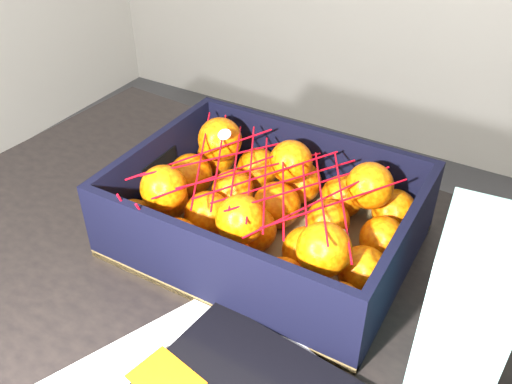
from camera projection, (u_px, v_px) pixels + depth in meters
The scene contains 5 objects.
table at pixel (252, 364), 0.76m from camera, with size 1.25×0.88×0.75m.
produce_crate at pixel (266, 222), 0.80m from camera, with size 0.40×0.30×0.12m.
clementine_heap at pixel (265, 210), 0.79m from camera, with size 0.38×0.28×0.12m.
mesh_net at pixel (261, 179), 0.75m from camera, with size 0.33×0.27×0.09m.
retail_carton at pixel (469, 302), 0.59m from camera, with size 0.09×0.13×0.19m, color silver.
Camera 1 is at (0.24, -0.40, 1.29)m, focal length 39.06 mm.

